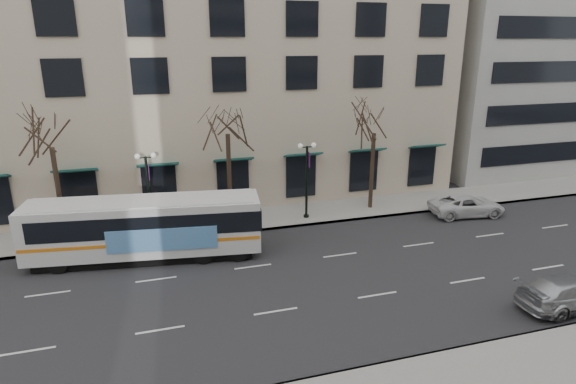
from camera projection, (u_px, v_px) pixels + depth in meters
name	position (u px, v px, depth m)	size (l,w,h in m)	color
ground	(263.00, 287.00, 23.51)	(160.00, 160.00, 0.00)	black
sidewalk_far	(302.00, 214.00, 33.07)	(80.00, 4.00, 0.15)	gray
building_hotel	(174.00, 33.00, 38.47)	(40.00, 20.00, 24.00)	#BCA990
tree_far_left	(49.00, 131.00, 26.76)	(3.60, 3.60, 8.34)	black
tree_far_mid	(227.00, 119.00, 29.44)	(3.60, 3.60, 8.55)	black
tree_far_right	(375.00, 119.00, 32.32)	(3.60, 3.60, 8.06)	black
lamp_post_left	(149.00, 190.00, 28.73)	(1.22, 0.45, 5.21)	black
lamp_post_right	(307.00, 177.00, 31.47)	(1.22, 0.45, 5.21)	black
city_bus	(147.00, 227.00, 26.10)	(12.70, 4.39, 3.38)	silver
silver_car	(571.00, 292.00, 21.57)	(2.06, 5.07, 1.47)	#ADB0B5
white_pickup	(467.00, 205.00, 32.91)	(2.34, 5.07, 1.41)	silver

